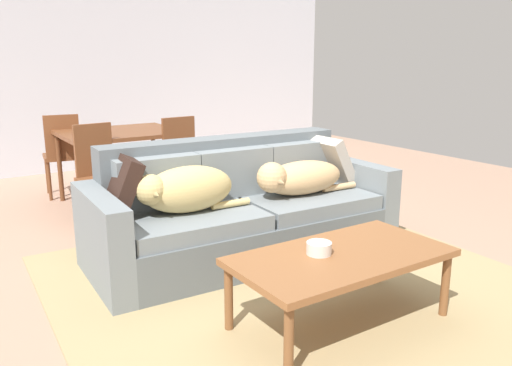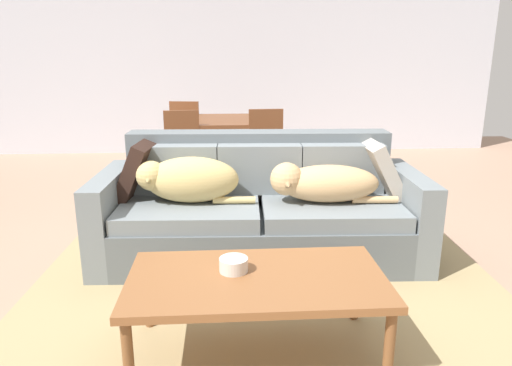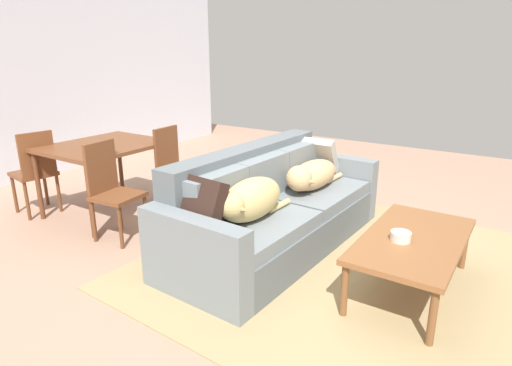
{
  "view_description": "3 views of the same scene",
  "coord_description": "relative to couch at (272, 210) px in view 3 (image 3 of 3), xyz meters",
  "views": [
    {
      "loc": [
        -2.0,
        -3.34,
        1.54
      ],
      "look_at": [
        0.05,
        -0.23,
        0.63
      ],
      "focal_mm": 36.43,
      "sensor_mm": 36.0,
      "label": 1
    },
    {
      "loc": [
        -0.2,
        -3.36,
        1.5
      ],
      "look_at": [
        0.02,
        -0.06,
        0.58
      ],
      "focal_mm": 32.83,
      "sensor_mm": 36.0,
      "label": 2
    },
    {
      "loc": [
        -3.11,
        -1.9,
        1.77
      ],
      "look_at": [
        -0.17,
        0.04,
        0.66
      ],
      "focal_mm": 30.23,
      "sensor_mm": 36.0,
      "label": 3
    }
  ],
  "objects": [
    {
      "name": "back_partition",
      "position": [
        -0.06,
        3.98,
        1.01
      ],
      "size": [
        8.0,
        0.12,
        2.7
      ],
      "primitive_type": "cube",
      "color": "silver",
      "rests_on": "ground"
    },
    {
      "name": "dining_table",
      "position": [
        -0.28,
        1.97,
        0.36
      ],
      "size": [
        1.18,
        0.98,
        0.78
      ],
      "color": "brown",
      "rests_on": "ground"
    },
    {
      "name": "bowl_on_coffee_table",
      "position": [
        -0.22,
        -1.22,
        0.13
      ],
      "size": [
        0.15,
        0.15,
        0.07
      ],
      "primitive_type": "cylinder",
      "color": "silver",
      "rests_on": "coffee_table"
    },
    {
      "name": "coffee_table",
      "position": [
        -0.11,
        -1.29,
        0.05
      ],
      "size": [
        1.27,
        0.67,
        0.44
      ],
      "color": "brown",
      "rests_on": "ground"
    },
    {
      "name": "area_rug",
      "position": [
        -0.0,
        -0.76,
        -0.34
      ],
      "size": [
        3.24,
        3.2,
        0.01
      ],
      "primitive_type": "cube",
      "rotation": [
        0.0,
        0.0,
        -0.04
      ],
      "color": "tan",
      "rests_on": "ground"
    },
    {
      "name": "throw_pillow_by_right_arm",
      "position": [
        0.93,
        0.01,
        0.31
      ],
      "size": [
        0.29,
        0.44,
        0.43
      ],
      "primitive_type": "cube",
      "rotation": [
        0.0,
        -0.49,
        0.0
      ],
      "color": "#B0A79A",
      "rests_on": "couch"
    },
    {
      "name": "dog_on_left_cushion",
      "position": [
        -0.53,
        -0.11,
        0.28
      ],
      "size": [
        0.85,
        0.34,
        0.33
      ],
      "rotation": [
        0.0,
        0.0,
        -0.04
      ],
      "color": "tan",
      "rests_on": "couch"
    },
    {
      "name": "dining_chair_far_left",
      "position": [
        -0.74,
        2.56,
        0.17
      ],
      "size": [
        0.45,
        0.45,
        0.93
      ],
      "rotation": [
        0.0,
        0.0,
        3.0
      ],
      "color": "brown",
      "rests_on": "ground"
    },
    {
      "name": "dining_chair_near_left",
      "position": [
        -0.69,
        1.37,
        0.17
      ],
      "size": [
        0.44,
        0.44,
        0.94
      ],
      "rotation": [
        0.0,
        0.0,
        0.11
      ],
      "color": "brown",
      "rests_on": "ground"
    },
    {
      "name": "couch",
      "position": [
        0.0,
        0.0,
        0.0
      ],
      "size": [
        2.42,
        1.05,
        0.9
      ],
      "rotation": [
        0.0,
        0.0,
        -0.04
      ],
      "color": "slate",
      "rests_on": "ground"
    },
    {
      "name": "throw_pillow_by_left_arm",
      "position": [
        -0.93,
        0.09,
        0.31
      ],
      "size": [
        0.32,
        0.46,
        0.44
      ],
      "primitive_type": "cube",
      "rotation": [
        0.0,
        0.41,
        -0.11
      ],
      "color": "#2F1E17",
      "rests_on": "couch"
    },
    {
      "name": "dining_chair_near_right",
      "position": [
        0.18,
        1.38,
        0.16
      ],
      "size": [
        0.42,
        0.42,
        0.94
      ],
      "rotation": [
        0.0,
        0.0,
        0.06
      ],
      "color": "brown",
      "rests_on": "ground"
    },
    {
      "name": "ground_plane",
      "position": [
        -0.06,
        -0.02,
        -0.34
      ],
      "size": [
        10.0,
        10.0,
        0.0
      ],
      "primitive_type": "plane",
      "color": "tan"
    },
    {
      "name": "dog_on_right_cushion",
      "position": [
        0.43,
        -0.17,
        0.26
      ],
      "size": [
        0.91,
        0.35,
        0.3
      ],
      "rotation": [
        0.0,
        0.0,
        -0.04
      ],
      "color": "tan",
      "rests_on": "couch"
    }
  ]
}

